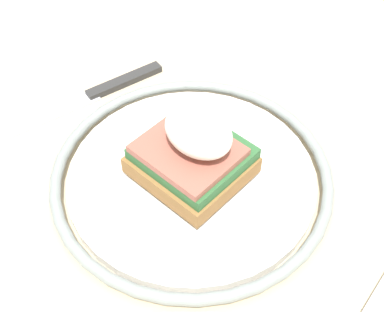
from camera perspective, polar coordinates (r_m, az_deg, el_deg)
The scene contains 4 objects.
dining_table at distance 0.57m, azimuth 0.66°, elevation -9.72°, with size 0.95×0.90×0.78m.
plate at distance 0.46m, azimuth 0.00°, elevation -2.24°, with size 0.24×0.24×0.02m.
sandwich at distance 0.44m, azimuth 0.20°, elevation 0.53°, with size 0.11×0.09×0.07m.
knife at distance 0.55m, azimuth -10.46°, elevation 6.45°, with size 0.06×0.19×0.01m.
Camera 1 is at (-0.20, 0.22, 1.14)m, focal length 50.00 mm.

